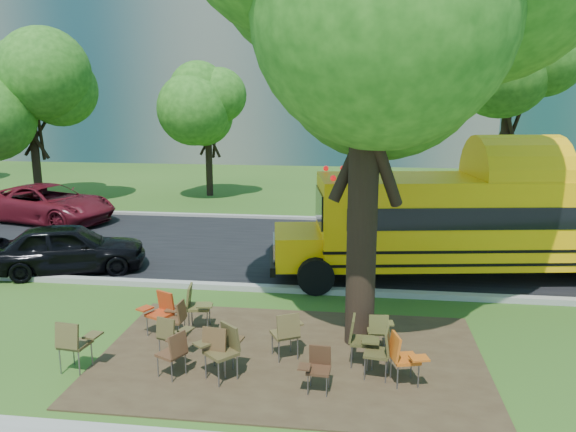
# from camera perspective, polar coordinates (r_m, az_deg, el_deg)

# --- Properties ---
(ground) EXTENTS (160.00, 160.00, 0.00)m
(ground) POSITION_cam_1_polar(r_m,az_deg,el_deg) (11.26, -4.56, -12.74)
(ground) COLOR #264816
(ground) RESTS_ON ground
(dirt_patch) EXTENTS (7.00, 4.50, 0.03)m
(dirt_patch) POSITION_cam_1_polar(r_m,az_deg,el_deg) (10.66, 0.30, -14.12)
(dirt_patch) COLOR #382819
(dirt_patch) RESTS_ON ground
(asphalt_road) EXTENTS (80.00, 8.00, 0.04)m
(asphalt_road) POSITION_cam_1_polar(r_m,az_deg,el_deg) (17.76, 0.09, -3.22)
(asphalt_road) COLOR black
(asphalt_road) RESTS_ON ground
(kerb_near) EXTENTS (80.00, 0.25, 0.14)m
(kerb_near) POSITION_cam_1_polar(r_m,az_deg,el_deg) (13.97, -2.01, -7.35)
(kerb_near) COLOR gray
(kerb_near) RESTS_ON ground
(kerb_far) EXTENTS (80.00, 0.25, 0.14)m
(kerb_far) POSITION_cam_1_polar(r_m,az_deg,el_deg) (21.70, 1.47, -0.24)
(kerb_far) COLOR gray
(kerb_far) RESTS_ON ground
(building_main) EXTENTS (38.00, 16.00, 22.00)m
(building_main) POSITION_cam_1_polar(r_m,az_deg,el_deg) (47.51, -5.35, 19.71)
(building_main) COLOR slate
(building_main) RESTS_ON ground
(bg_tree_0) EXTENTS (5.20, 5.20, 7.18)m
(bg_tree_0) POSITION_cam_1_polar(r_m,az_deg,el_deg) (27.00, -24.73, 10.74)
(bg_tree_0) COLOR black
(bg_tree_0) RESTS_ON ground
(bg_tree_2) EXTENTS (4.80, 4.80, 6.62)m
(bg_tree_2) POSITION_cam_1_polar(r_m,az_deg,el_deg) (26.96, -8.19, 10.95)
(bg_tree_2) COLOR black
(bg_tree_2) RESTS_ON ground
(bg_tree_3) EXTENTS (5.60, 5.60, 7.84)m
(bg_tree_3) POSITION_cam_1_polar(r_m,az_deg,el_deg) (24.68, 21.54, 12.04)
(bg_tree_3) COLOR black
(bg_tree_3) RESTS_ON ground
(main_tree) EXTENTS (7.05, 7.05, 9.71)m
(main_tree) POSITION_cam_1_polar(r_m,az_deg,el_deg) (10.39, 8.16, 19.96)
(main_tree) COLOR black
(main_tree) RESTS_ON ground
(school_bus) EXTENTS (11.29, 4.06, 2.71)m
(school_bus) POSITION_cam_1_polar(r_m,az_deg,el_deg) (15.61, 21.31, -0.39)
(school_bus) COLOR #FAAF07
(school_bus) RESTS_ON ground
(chair_0) EXTENTS (0.68, 0.56, 0.96)m
(chair_0) POSITION_cam_1_polar(r_m,az_deg,el_deg) (10.58, -20.91, -11.73)
(chair_0) COLOR #4E4322
(chair_0) RESTS_ON ground
(chair_1) EXTENTS (0.65, 0.51, 0.83)m
(chair_1) POSITION_cam_1_polar(r_m,az_deg,el_deg) (10.62, -11.80, -11.54)
(chair_1) COLOR #4A3F20
(chair_1) RESTS_ON ground
(chair_2) EXTENTS (0.54, 0.69, 0.84)m
(chair_2) POSITION_cam_1_polar(r_m,az_deg,el_deg) (9.97, -11.49, -13.13)
(chair_2) COLOR #4D2E1B
(chair_2) RESTS_ON ground
(chair_3) EXTENTS (0.83, 0.66, 0.97)m
(chair_3) POSITION_cam_1_polar(r_m,az_deg,el_deg) (9.76, -6.64, -13.00)
(chair_3) COLOR #493D1F
(chair_3) RESTS_ON ground
(chair_4) EXTENTS (0.66, 0.54, 0.92)m
(chair_4) POSITION_cam_1_polar(r_m,az_deg,el_deg) (9.90, -7.02, -12.83)
(chair_4) COLOR #4D341B
(chair_4) RESTS_ON ground
(chair_5) EXTENTS (0.52, 0.45, 0.77)m
(chair_5) POSITION_cam_1_polar(r_m,az_deg,el_deg) (9.39, 3.03, -14.83)
(chair_5) COLOR #412617
(chair_5) RESTS_ON ground
(chair_6) EXTENTS (0.53, 0.64, 0.90)m
(chair_6) POSITION_cam_1_polar(r_m,az_deg,el_deg) (9.87, 9.37, -13.07)
(chair_6) COLOR #433C1D
(chair_6) RESTS_ON ground
(chair_7) EXTENTS (0.66, 0.62, 0.91)m
(chair_7) POSITION_cam_1_polar(r_m,az_deg,el_deg) (9.69, 11.57, -13.63)
(chair_7) COLOR #BD5314
(chair_7) RESTS_ON ground
(chair_8) EXTENTS (0.47, 0.54, 0.80)m
(chair_8) POSITION_cam_1_polar(r_m,az_deg,el_deg) (11.40, -11.25, -9.92)
(chair_8) COLOR #50341C
(chair_8) RESTS_ON ground
(chair_9) EXTENTS (0.74, 0.58, 0.90)m
(chair_9) POSITION_cam_1_polar(r_m,az_deg,el_deg) (11.63, -12.85, -9.21)
(chair_9) COLOR #A73311
(chair_9) RESTS_ON ground
(chair_10) EXTENTS (0.64, 0.64, 0.95)m
(chair_10) POSITION_cam_1_polar(r_m,az_deg,el_deg) (11.73, -9.33, -8.71)
(chair_10) COLOR brown
(chair_10) RESTS_ON ground
(chair_11) EXTENTS (0.63, 0.75, 0.93)m
(chair_11) POSITION_cam_1_polar(r_m,az_deg,el_deg) (10.36, -0.07, -11.52)
(chair_11) COLOR brown
(chair_11) RESTS_ON ground
(chair_12) EXTENTS (0.54, 0.61, 0.92)m
(chair_12) POSITION_cam_1_polar(r_m,az_deg,el_deg) (10.19, 7.27, -12.07)
(chair_12) COLOR #413E1C
(chair_12) RESTS_ON ground
(chair_13) EXTENTS (0.52, 0.50, 0.78)m
(chair_13) POSITION_cam_1_polar(r_m,az_deg,el_deg) (10.81, 9.24, -11.16)
(chair_13) COLOR brown
(chair_13) RESTS_ON ground
(black_car) EXTENTS (4.32, 2.87, 1.37)m
(black_car) POSITION_cam_1_polar(r_m,az_deg,el_deg) (16.34, -21.39, -3.04)
(black_car) COLOR black
(black_car) RESTS_ON ground
(bg_car_red) EXTENTS (5.64, 3.62, 1.45)m
(bg_car_red) POSITION_cam_1_polar(r_m,az_deg,el_deg) (23.04, -23.19, 1.16)
(bg_car_red) COLOR #570F19
(bg_car_red) RESTS_ON ground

